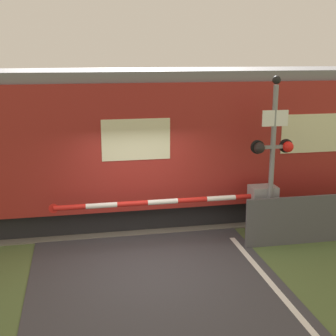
# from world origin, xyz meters

# --- Properties ---
(ground_plane) EXTENTS (80.00, 80.00, 0.00)m
(ground_plane) POSITION_xyz_m (0.00, 0.00, 0.00)
(ground_plane) COLOR #4C6033
(track_bed) EXTENTS (36.00, 3.20, 0.13)m
(track_bed) POSITION_xyz_m (0.00, 3.18, 0.02)
(track_bed) COLOR #666056
(track_bed) RESTS_ON ground_plane
(train) EXTENTS (15.39, 3.08, 3.75)m
(train) POSITION_xyz_m (-0.01, 3.18, 1.92)
(train) COLOR black
(train) RESTS_ON ground_plane
(crossing_barrier) EXTENTS (5.04, 0.44, 1.22)m
(crossing_barrier) POSITION_xyz_m (2.43, 0.99, 0.67)
(crossing_barrier) COLOR gray
(crossing_barrier) RESTS_ON ground_plane
(signal_post) EXTENTS (0.96, 0.26, 3.69)m
(signal_post) POSITION_xyz_m (2.85, 0.74, 2.10)
(signal_post) COLOR gray
(signal_post) RESTS_ON ground_plane
(roadside_fence) EXTENTS (3.88, 0.06, 1.10)m
(roadside_fence) POSITION_xyz_m (4.14, 0.45, 0.55)
(roadside_fence) COLOR #4C4C51
(roadside_fence) RESTS_ON ground_plane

